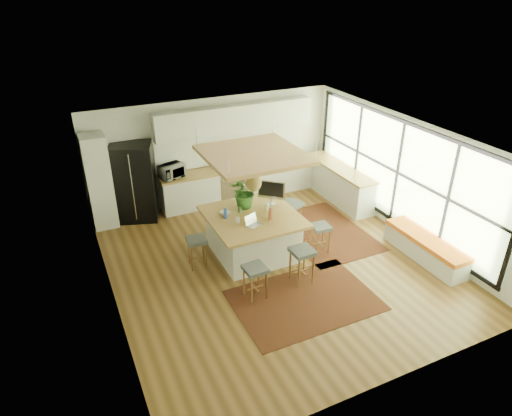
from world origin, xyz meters
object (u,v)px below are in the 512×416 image
stool_left_side (197,251)px  microwave (172,170)px  stool_near_left (255,281)px  island_plant (245,195)px  island (253,235)px  monitor (271,193)px  stool_right_front (320,237)px  laptop (254,220)px  fridge (135,183)px  stool_near_right (302,265)px  stool_right_back (290,218)px

stool_left_side → microwave: microwave is taller
stool_near_left → island_plant: bearing=71.5°
island → monitor: bearing=27.2°
island_plant → stool_left_side: bearing=-162.5°
stool_near_left → stool_right_front: (1.94, 0.84, 0.00)m
microwave → stool_right_front: bearing=-74.1°
laptop → microwave: (-0.82, 3.05, 0.07)m
fridge → stool_near_right: size_ratio=2.66×
stool_near_right → microwave: 4.26m
island → laptop: size_ratio=5.80×
monitor → stool_right_front: bearing=-5.1°
stool_near_right → stool_left_side: size_ratio=1.09×
stool_right_back → stool_left_side: size_ratio=1.14×
stool_right_front → stool_right_back: (-0.16, 1.03, 0.00)m
stool_left_side → laptop: 1.36m
island → stool_right_front: (1.35, -0.54, -0.11)m
stool_right_front → stool_near_left: bearing=-156.7°
stool_near_left → stool_right_back: 2.58m
microwave → fridge: bearing=158.7°
stool_right_back → monitor: size_ratio=1.23×
fridge → stool_near_left: bearing=-54.2°
island → stool_right_front: size_ratio=2.87×
fridge → stool_near_left: size_ratio=2.85×
stool_near_right → stool_right_front: 1.17m
island → stool_near_left: island is taller
fridge → island_plant: bearing=-31.3°
laptop → island: bearing=47.8°
fridge → microwave: (0.92, -0.02, 0.20)m
stool_near_right → stool_right_front: bearing=40.0°
stool_near_right → stool_left_side: bearing=141.2°
stool_right_back → microwave: bearing=134.9°
stool_near_left → island_plant: size_ratio=0.94×
island → island_plant: (0.02, 0.44, 0.75)m
stool_near_right → stool_left_side: (-1.68, 1.35, 0.00)m
stool_near_right → microwave: microwave is taller
stool_near_right → stool_right_back: 1.93m
island → monitor: monitor is taller
stool_left_side → stool_right_back: bearing=10.2°
stool_left_side → laptop: laptop is taller
fridge → laptop: bearing=-42.5°
stool_near_right → laptop: bearing=124.0°
island_plant → stool_near_right: bearing=-76.1°
stool_right_back → stool_left_side: bearing=-169.8°
monitor → island_plant: island_plant is taller
laptop → island_plant: island_plant is taller
stool_right_back → laptop: (-1.34, -0.89, 0.70)m
monitor → island_plant: 0.57m
fridge → stool_right_back: (3.07, -2.19, -0.57)m
stool_right_front → stool_right_back: stool_right_back is taller
stool_near_left → stool_right_back: stool_right_back is taller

